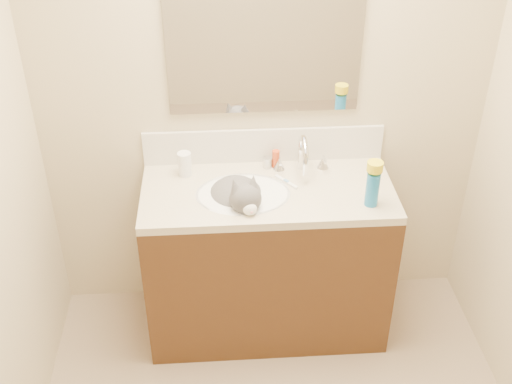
{
  "coord_description": "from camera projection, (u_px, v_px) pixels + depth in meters",
  "views": [
    {
      "loc": [
        -0.23,
        -1.55,
        2.53
      ],
      "look_at": [
        -0.06,
        0.92,
        0.88
      ],
      "focal_mm": 45.0,
      "sensor_mm": 36.0,
      "label": 1
    }
  ],
  "objects": [
    {
      "name": "pill_bottle",
      "position": [
        185.0,
        164.0,
        3.11
      ],
      "size": [
        0.08,
        0.08,
        0.12
      ],
      "primitive_type": "cylinder",
      "rotation": [
        0.0,
        0.0,
        -0.19
      ],
      "color": "white",
      "rests_on": "counter_slab"
    },
    {
      "name": "silver_jar",
      "position": [
        268.0,
        162.0,
        3.19
      ],
      "size": [
        0.05,
        0.05,
        0.05
      ],
      "primitive_type": "cylinder",
      "rotation": [
        0.0,
        0.0,
        -0.08
      ],
      "color": "#B7B7BC",
      "rests_on": "counter_slab"
    },
    {
      "name": "toothbrush_head",
      "position": [
        286.0,
        181.0,
        3.08
      ],
      "size": [
        0.03,
        0.03,
        0.01
      ],
      "primitive_type": "cube",
      "rotation": [
        0.0,
        0.0,
        0.65
      ],
      "color": "#6198CF",
      "rests_on": "counter_slab"
    },
    {
      "name": "spray_cap",
      "position": [
        375.0,
        167.0,
        2.82
      ],
      "size": [
        0.09,
        0.09,
        0.04
      ],
      "primitive_type": "cylinder",
      "rotation": [
        0.0,
        0.0,
        0.29
      ],
      "color": "yellow",
      "rests_on": "spray_can"
    },
    {
      "name": "backsplash",
      "position": [
        264.0,
        145.0,
        3.21
      ],
      "size": [
        1.2,
        0.02,
        0.18
      ],
      "primitive_type": "cube",
      "color": "silver",
      "rests_on": "counter_slab"
    },
    {
      "name": "vanity_cabinet",
      "position": [
        267.0,
        262.0,
        3.29
      ],
      "size": [
        1.2,
        0.55,
        0.82
      ],
      "primitive_type": "cube",
      "color": "#422712",
      "rests_on": "ground"
    },
    {
      "name": "toothbrush",
      "position": [
        286.0,
        182.0,
        3.08
      ],
      "size": [
        0.1,
        0.13,
        0.01
      ],
      "primitive_type": "cube",
      "rotation": [
        0.0,
        0.0,
        0.65
      ],
      "color": "white",
      "rests_on": "counter_slab"
    },
    {
      "name": "room_shell",
      "position": [
        298.0,
        193.0,
        1.88
      ],
      "size": [
        2.24,
        2.54,
        2.52
      ],
      "color": "#C6B593",
      "rests_on": "ground"
    },
    {
      "name": "faucet",
      "position": [
        303.0,
        158.0,
        3.11
      ],
      "size": [
        0.28,
        0.2,
        0.21
      ],
      "color": "silver",
      "rests_on": "counter_slab"
    },
    {
      "name": "spray_can",
      "position": [
        372.0,
        189.0,
        2.89
      ],
      "size": [
        0.08,
        0.08,
        0.17
      ],
      "primitive_type": "cylinder",
      "rotation": [
        0.0,
        0.0,
        0.29
      ],
      "color": "#1A70B6",
      "rests_on": "counter_slab"
    },
    {
      "name": "pill_label",
      "position": [
        185.0,
        167.0,
        3.12
      ],
      "size": [
        0.07,
        0.07,
        0.04
      ],
      "primitive_type": "cylinder",
      "rotation": [
        0.0,
        0.0,
        -0.19
      ],
      "color": "#E05125",
      "rests_on": "pill_bottle"
    },
    {
      "name": "mirror",
      "position": [
        265.0,
        31.0,
        2.88
      ],
      "size": [
        0.9,
        0.02,
        0.8
      ],
      "primitive_type": "cube",
      "color": "white",
      "rests_on": "room_shell"
    },
    {
      "name": "amber_bottle",
      "position": [
        276.0,
        159.0,
        3.18
      ],
      "size": [
        0.04,
        0.04,
        0.09
      ],
      "primitive_type": "cylinder",
      "rotation": [
        0.0,
        0.0,
        -0.09
      ],
      "color": "#CA4117",
      "rests_on": "counter_slab"
    },
    {
      "name": "counter_slab",
      "position": [
        268.0,
        193.0,
        3.05
      ],
      "size": [
        1.2,
        0.55,
        0.04
      ],
      "primitive_type": "cube",
      "color": "beige",
      "rests_on": "vanity_cabinet"
    },
    {
      "name": "basin",
      "position": [
        243.0,
        206.0,
        3.04
      ],
      "size": [
        0.45,
        0.36,
        0.14
      ],
      "primitive_type": "ellipsoid",
      "color": "white",
      "rests_on": "vanity_cabinet"
    },
    {
      "name": "cat",
      "position": [
        238.0,
        200.0,
        3.02
      ],
      "size": [
        0.38,
        0.42,
        0.31
      ],
      "rotation": [
        0.0,
        0.0,
        0.28
      ],
      "color": "#504D50",
      "rests_on": "basin"
    }
  ]
}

